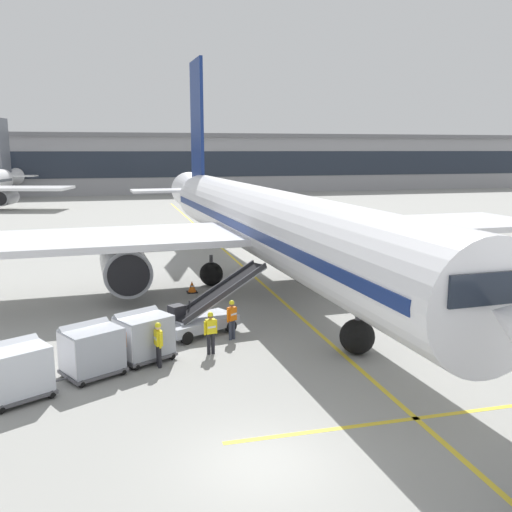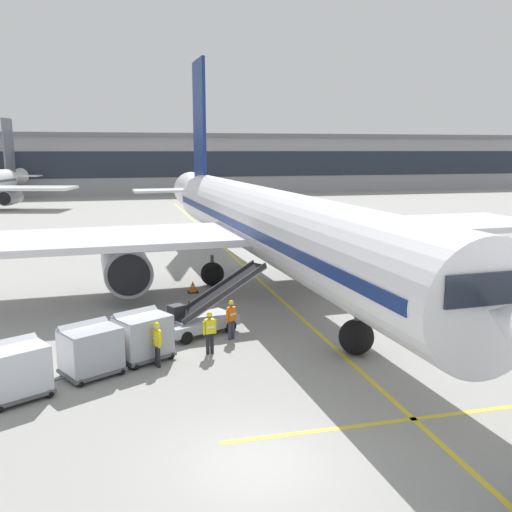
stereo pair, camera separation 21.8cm
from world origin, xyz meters
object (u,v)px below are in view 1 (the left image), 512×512
baggage_cart_third (16,370)px  ground_crew_wingwalker (130,342)px  ground_crew_by_carts (211,330)px  safety_cone_engine_keepout (192,287)px  parked_airplane (264,223)px  baggage_cart_lead (143,335)px  ground_crew_by_loader (158,342)px  belt_loader (204,314)px  baggage_cart_second (91,349)px  ground_crew_marshaller (232,317)px

baggage_cart_third → ground_crew_wingwalker: 4.13m
ground_crew_by_carts → safety_cone_engine_keepout: 10.02m
parked_airplane → baggage_cart_lead: (-7.71, -10.53, -2.78)m
ground_crew_by_loader → ground_crew_wingwalker: size_ratio=1.00×
baggage_cart_lead → ground_crew_by_carts: size_ratio=1.59×
belt_loader → baggage_cart_second: 6.05m
ground_crew_wingwalker → baggage_cart_third: bearing=-153.1°
parked_airplane → ground_crew_wingwalker: (-8.24, -11.18, -2.79)m
safety_cone_engine_keepout → ground_crew_marshaller: bearing=-86.4°
parked_airplane → belt_loader: 9.71m
baggage_cart_lead → ground_crew_wingwalker: 0.84m
parked_airplane → ground_crew_by_carts: (-5.07, -10.55, -2.79)m
baggage_cart_second → ground_crew_by_loader: baggage_cart_second is taller
baggage_cart_lead → ground_crew_marshaller: baggage_cart_lead is taller
parked_airplane → safety_cone_engine_keepout: bearing=-172.7°
belt_loader → ground_crew_wingwalker: belt_loader is taller
belt_loader → ground_crew_by_loader: size_ratio=3.07×
ground_crew_by_loader → ground_crew_wingwalker: 1.07m
ground_crew_marshaller → ground_crew_wingwalker: bearing=-153.9°
belt_loader → parked_airplane: bearing=57.9°
baggage_cart_third → ground_crew_wingwalker: bearing=26.9°
belt_loader → baggage_cart_second: (-4.70, -3.81, 0.16)m
belt_loader → safety_cone_engine_keepout: belt_loader is taller
safety_cone_engine_keepout → parked_airplane: bearing=7.3°
parked_airplane → baggage_cart_third: (-11.92, -13.05, -2.78)m
parked_airplane → ground_crew_marshaller: size_ratio=27.30×
baggage_cart_second → baggage_cart_lead: bearing=30.6°
baggage_cart_second → baggage_cart_third: 2.71m
belt_loader → baggage_cart_third: bearing=-143.4°
baggage_cart_lead → ground_crew_marshaller: (3.82, 1.48, -0.00)m
parked_airplane → ground_crew_by_carts: size_ratio=27.30×
belt_loader → ground_crew_marshaller: 1.59m
parked_airplane → ground_crew_by_loader: size_ratio=27.30×
parked_airplane → baggage_cart_lead: parked_airplane is taller
parked_airplane → ground_crew_marshaller: 10.23m
belt_loader → ground_crew_marshaller: (1.02, -1.21, 0.16)m
ground_crew_marshaller → belt_loader: bearing=130.3°
parked_airplane → baggage_cart_second: 15.36m
ground_crew_by_loader → ground_crew_marshaller: size_ratio=1.00×
ground_crew_by_carts → ground_crew_wingwalker: (-3.17, -0.63, 0.00)m
baggage_cart_third → baggage_cart_lead: bearing=30.8°
belt_loader → safety_cone_engine_keepout: size_ratio=7.95×
baggage_cart_second → ground_crew_marshaller: baggage_cart_second is taller
safety_cone_engine_keepout → belt_loader: bearing=-93.8°
ground_crew_marshaller → ground_crew_by_loader: bearing=-144.3°
ground_crew_by_carts → ground_crew_marshaller: 1.91m
ground_crew_by_carts → ground_crew_wingwalker: 3.23m
ground_crew_marshaller → safety_cone_engine_keepout: bearing=93.6°
belt_loader → ground_crew_wingwalker: 4.71m
baggage_cart_lead → ground_crew_marshaller: 4.10m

